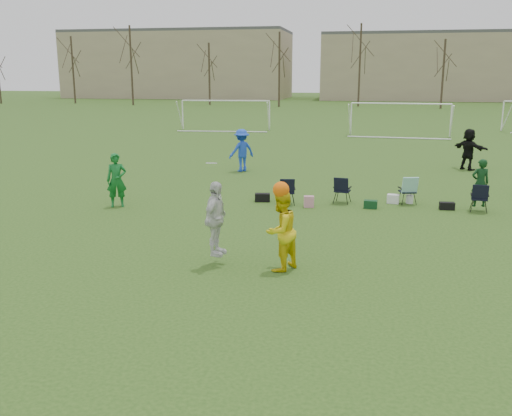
% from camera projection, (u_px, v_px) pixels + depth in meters
% --- Properties ---
extents(ground, '(260.00, 260.00, 0.00)m').
position_uv_depth(ground, '(283.00, 276.00, 13.26)').
color(ground, '#294B17').
rests_on(ground, ground).
extents(fielder_green_near, '(0.81, 0.68, 1.90)m').
position_uv_depth(fielder_green_near, '(117.00, 180.00, 19.95)').
color(fielder_green_near, '#126626').
rests_on(fielder_green_near, ground).
extents(fielder_blue, '(1.47, 1.44, 2.02)m').
position_uv_depth(fielder_blue, '(242.00, 150.00, 27.22)').
color(fielder_blue, blue).
rests_on(fielder_blue, ground).
extents(fielder_black, '(1.71, 1.76, 2.01)m').
position_uv_depth(fielder_black, '(468.00, 149.00, 27.65)').
color(fielder_black, black).
rests_on(fielder_black, ground).
extents(center_contest, '(2.44, 1.18, 2.56)m').
position_uv_depth(center_contest, '(255.00, 225.00, 13.56)').
color(center_contest, silver).
rests_on(center_contest, ground).
extents(sideline_setup, '(8.16, 1.76, 1.79)m').
position_uv_depth(sideline_setup, '(395.00, 191.00, 20.07)').
color(sideline_setup, '#0E3616').
rests_on(sideline_setup, ground).
extents(goal_left, '(7.39, 0.76, 2.46)m').
position_uv_depth(goal_left, '(226.00, 107.00, 47.17)').
color(goal_left, white).
rests_on(goal_left, ground).
extents(goal_mid, '(7.40, 0.63, 2.46)m').
position_uv_depth(goal_mid, '(400.00, 110.00, 42.60)').
color(goal_mid, white).
rests_on(goal_mid, ground).
extents(tree_line, '(110.28, 3.28, 11.40)m').
position_uv_depth(tree_line, '(361.00, 70.00, 78.71)').
color(tree_line, '#382B21').
rests_on(tree_line, ground).
extents(building_row, '(126.00, 16.00, 13.00)m').
position_uv_depth(building_row, '(401.00, 65.00, 102.22)').
color(building_row, tan).
rests_on(building_row, ground).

